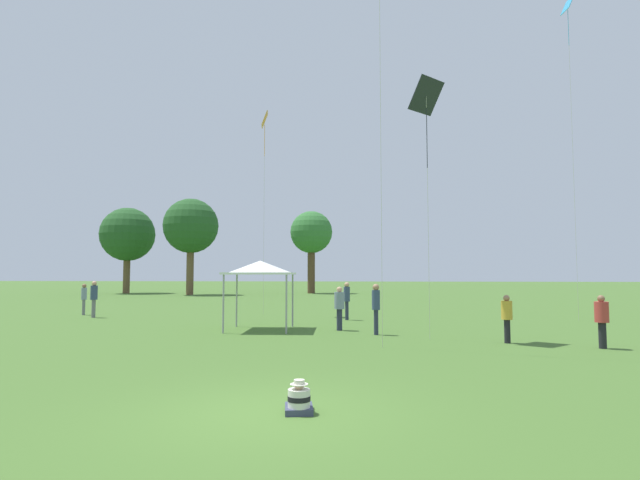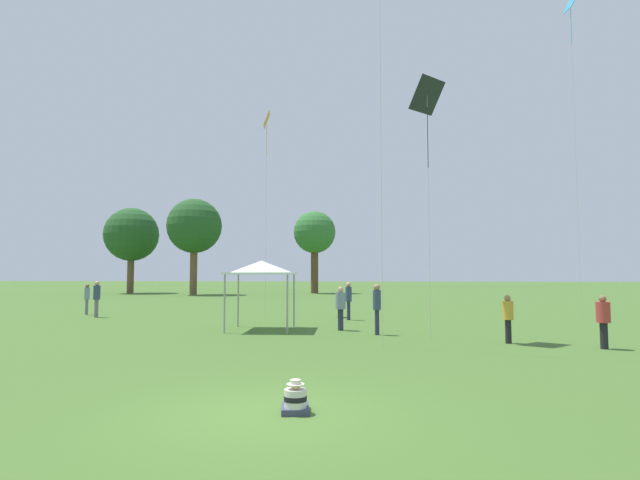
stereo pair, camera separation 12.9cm
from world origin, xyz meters
name	(u,v)px [view 2 (the right image)]	position (x,y,z in m)	size (l,w,h in m)	color
ground_plane	(261,414)	(0.00, 0.00, 0.00)	(300.00, 300.00, 0.00)	#426628
seated_toddler	(295,400)	(0.53, 0.08, 0.21)	(0.53, 0.62, 0.54)	#383D56
person_standing_0	(349,297)	(0.42, 16.40, 1.12)	(0.39, 0.39, 1.82)	#282D42
person_standing_1	(97,295)	(-12.55, 16.38, 1.12)	(0.49, 0.49, 1.86)	slate
person_standing_3	(87,296)	(-14.00, 17.86, 1.03)	(0.32, 0.32, 1.69)	slate
person_standing_4	(603,317)	(8.50, 7.90, 0.93)	(0.49, 0.49, 1.58)	black
person_standing_5	(377,303)	(1.80, 10.58, 1.14)	(0.39, 0.39, 1.85)	#282D42
person_standing_6	(508,315)	(5.99, 8.81, 0.91)	(0.42, 0.42, 1.54)	black
person_standing_7	(341,305)	(0.37, 11.87, 1.01)	(0.41, 0.41, 1.72)	#282D42
canopy_tent	(261,268)	(-2.79, 11.70, 2.46)	(2.81, 2.81, 2.75)	white
kite_0	(571,23)	(11.45, 17.25, 14.63)	(0.47, 0.84, 16.00)	#339EDB
kite_1	(267,128)	(-4.27, 18.93, 10.39)	(0.50, 0.92, 11.27)	orange
kite_3	(427,100)	(3.61, 9.49, 8.29)	(1.35, 1.35, 9.00)	#1E2328
distant_tree_0	(315,233)	(-5.57, 50.25, 7.04)	(4.96, 4.96, 9.67)	brown
distant_tree_1	(194,227)	(-18.09, 44.38, 7.43)	(5.95, 5.95, 10.48)	brown
distant_tree_2	(132,235)	(-27.11, 47.87, 6.87)	(6.29, 6.29, 10.07)	brown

